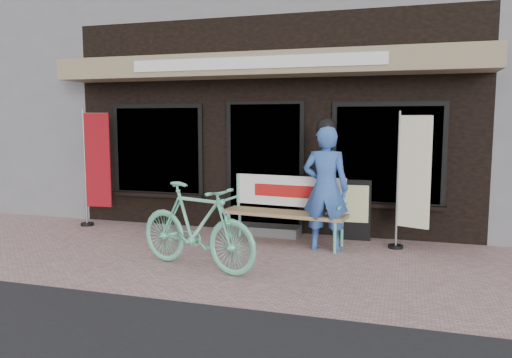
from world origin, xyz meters
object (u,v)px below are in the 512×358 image
(bench, at_px, (286,204))
(bicycle, at_px, (196,226))
(person, at_px, (326,186))
(menu_stand, at_px, (355,209))
(nobori_cream, at_px, (412,179))
(nobori_red, at_px, (96,166))

(bench, distance_m, bicycle, 1.83)
(bench, distance_m, person, 0.77)
(bicycle, height_order, menu_stand, bicycle)
(bench, bearing_deg, menu_stand, 32.74)
(bicycle, distance_m, nobori_cream, 3.16)
(bicycle, bearing_deg, person, -28.19)
(bicycle, relative_size, menu_stand, 1.91)
(person, relative_size, nobori_red, 0.93)
(nobori_cream, height_order, menu_stand, nobori_cream)
(person, height_order, bicycle, person)
(person, bearing_deg, menu_stand, 65.14)
(nobori_cream, bearing_deg, bench, -156.33)
(menu_stand, bearing_deg, nobori_red, -179.33)
(bicycle, relative_size, nobori_cream, 0.91)
(person, relative_size, menu_stand, 2.01)
(person, xyz_separation_m, menu_stand, (0.36, 0.75, -0.46))
(menu_stand, bearing_deg, bench, -156.35)
(person, bearing_deg, nobori_red, 174.41)
(person, distance_m, nobori_cream, 1.23)
(nobori_cream, bearing_deg, nobori_red, -160.24)
(bench, relative_size, nobori_red, 0.93)
(nobori_red, relative_size, menu_stand, 2.17)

